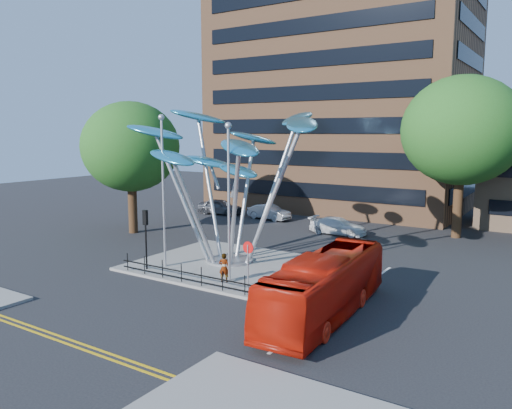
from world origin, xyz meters
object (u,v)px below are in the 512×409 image
Objects in this scene: tree_left at (130,147)px; pedestrian at (224,268)px; red_bus at (325,286)px; traffic_light_island at (146,227)px; parked_car_right at (338,226)px; street_lamp_right at (229,189)px; street_lamp_left at (163,178)px; leaf_sculpture at (230,150)px; tree_right at (462,131)px; no_entry_sign_island at (248,257)px; parked_car_left at (220,207)px; parked_car_mid at (269,212)px.

pedestrian is (14.23, -7.09, -5.87)m from tree_left.
pedestrian is at bearing 165.26° from red_bus.
traffic_light_island is 2.22× the size of pedestrian.
parked_car_right is at bearing 30.53° from tree_left.
pedestrian is at bearing -160.89° from street_lamp_right.
street_lamp_left reaches higher than parked_car_right.
leaf_sculpture reaches higher than pedestrian.
traffic_light_island is (-13.00, -19.50, -5.42)m from tree_right.
parked_car_right is (-0.53, 15.24, -4.44)m from street_lamp_right.
pedestrian is at bearing -58.71° from leaf_sculpture.
tree_right is 1.23× the size of red_bus.
no_entry_sign_island is 0.54× the size of parked_car_right.
street_lamp_left is 20.15m from parked_car_left.
street_lamp_right is at bearing 163.92° from red_bus.
tree_right reaches higher than no_entry_sign_island.
tree_left reaches higher than red_bus.
street_lamp_right is (2.57, -3.68, -1.78)m from leaf_sculpture.
street_lamp_left is at bearing 171.39° from no_entry_sign_island.
traffic_light_island is at bearing -162.45° from parked_car_mid.
parked_car_right is (13.97, 8.24, -6.14)m from tree_left.
tree_right is 2.88× the size of parked_car_mid.
tree_right is 22.49m from street_lamp_left.
red_bus is at bearing -134.70° from parked_car_mid.
pedestrian is at bearing -147.23° from parked_car_mid.
tree_left is 1.24× the size of street_lamp_right.
parked_car_mid is (-16.03, -1.00, -7.34)m from tree_right.
leaf_sculpture reaches higher than parked_car_left.
leaf_sculpture is at bearing 134.33° from no_entry_sign_island.
tree_right is 18.37m from leaf_sculpture.
tree_left is 13.92m from parked_car_mid.
street_lamp_left is at bearing -160.35° from parked_car_mid.
parked_car_left reaches higher than parked_car_right.
street_lamp_left is 1.95× the size of parked_car_right.
leaf_sculpture is 7.41m from pedestrian.
tree_right is 25.09m from tree_left.
street_lamp_right reaches higher than pedestrian.
parked_car_right is at bearing -154.91° from tree_right.
street_lamp_right is at bearing -25.77° from tree_left.
street_lamp_left is 7.47m from no_entry_sign_island.
pedestrian reaches higher than parked_car_right.
leaf_sculpture is 1.45× the size of street_lamp_left.
tree_left reaches higher than no_entry_sign_island.
street_lamp_right is 15.88m from parked_car_right.
no_entry_sign_island is 0.58× the size of parked_car_mid.
tree_right reaches higher than red_bus.
leaf_sculpture is at bearing -78.94° from pedestrian.
no_entry_sign_island reaches higher than parked_car_right.
pedestrian is at bearing -179.92° from parked_car_right.
street_lamp_right is (14.50, -7.00, -1.70)m from tree_left.
leaf_sculpture is 13.28m from parked_car_right.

